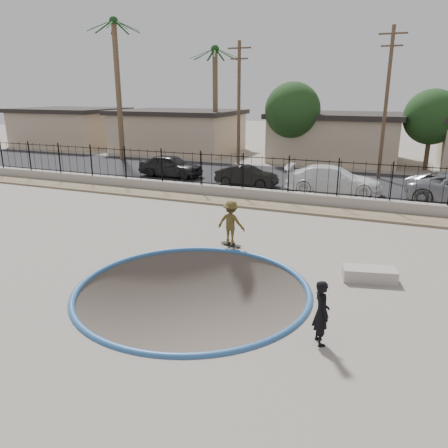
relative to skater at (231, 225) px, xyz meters
The scene contains 23 objects.
ground 9.21m from the skater, 87.81° to the left, with size 120.00×120.00×2.20m, color gray.
bowl_pit 4.10m from the skater, 85.08° to the right, with size 6.84×6.84×1.80m, color #463D35, non-canonical shape.
coping_ring 4.10m from the skater, 85.08° to the right, with size 7.04×7.04×0.20m, color #2C5991.
rock_strip 6.26m from the skater, 86.82° to the left, with size 42.00×1.60×0.11m, color #897759.
retaining_wall 7.33m from the skater, 87.30° to the left, with size 42.00×0.45×0.60m, color gray.
fence 7.34m from the skater, 87.30° to the left, with size 40.00×0.04×1.80m.
street 14.03m from the skater, 88.59° to the left, with size 90.00×8.00×0.04m, color black.
house_west_far 36.31m from the skater, 139.64° to the left, with size 10.60×8.60×3.90m.
house_west 27.72m from the skater, 121.95° to the left, with size 11.60×8.60×3.90m.
house_center 23.53m from the skater, 89.16° to the left, with size 10.60×8.60×3.90m.
palm_left 24.84m from the skater, 134.41° to the left, with size 2.30×2.30×11.30m.
palm_mid 23.84m from the skater, 114.69° to the left, with size 2.30×2.30×9.30m.
utility_pole_left 17.41m from the skater, 109.47° to the left, with size 1.70×0.24×9.00m.
utility_pole_mid 17.08m from the skater, 74.81° to the left, with size 1.70×0.24×9.50m.
street_tree_left 20.45m from the skater, 97.56° to the left, with size 4.32×4.32×6.36m.
street_tree_mid 22.45m from the skater, 70.72° to the left, with size 3.96×3.96×5.83m.
skater is the anchor object (origin of this frame).
skateboard 0.77m from the skater, 86.42° to the right, with size 0.88×0.43×0.07m.
videographer 6.95m from the skater, 51.34° to the right, with size 0.57×0.38×1.57m, color black.
concrete_ledge 5.32m from the skater, 14.20° to the right, with size 1.60×0.70×0.40m, color #A29A90.
car_a 14.33m from the skater, 127.88° to the left, with size 1.77×4.39×1.50m, color black.
car_b 10.84m from the skater, 106.22° to the left, with size 1.32×3.77×1.24m, color black.
car_c 10.63m from the skater, 78.10° to the left, with size 2.18×5.37×1.56m, color white.
Camera 1 is at (5.32, -11.57, 5.65)m, focal length 35.00 mm.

